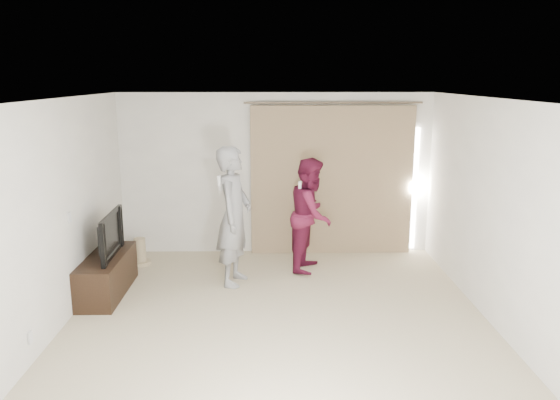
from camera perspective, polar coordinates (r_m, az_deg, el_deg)
The scene contains 10 objects.
floor at distance 6.57m, azimuth -0.19°, elevation -12.79°, with size 5.50×5.50×0.00m, color beige.
wall_back at distance 8.82m, azimuth -0.44°, elevation 2.72°, with size 5.00×0.04×2.60m, color beige.
wall_left at distance 6.59m, azimuth -22.51°, elevation -1.71°, with size 0.04×5.50×2.60m.
ceiling at distance 5.94m, azimuth -0.21°, elevation 10.49°, with size 5.00×5.50×0.01m, color silver.
curtain at distance 8.82m, azimuth 5.51°, elevation 2.03°, with size 2.80×0.11×2.46m.
tv_console at distance 7.67m, azimuth -17.63°, elevation -7.47°, with size 0.47×1.37×0.53m, color black.
tv at distance 7.50m, azimuth -17.91°, elevation -3.49°, with size 1.01×0.13×0.58m, color black.
scratching_post at distance 8.72m, azimuth -14.40°, elevation -5.48°, with size 0.31×0.31×0.42m.
person_man at distance 7.52m, azimuth -4.84°, elevation -1.70°, with size 0.61×0.79×1.93m.
person_woman at distance 8.09m, azimuth 3.29°, elevation -1.52°, with size 0.84×0.97×1.69m.
Camera 1 is at (-0.08, -5.93, 2.83)m, focal length 35.00 mm.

